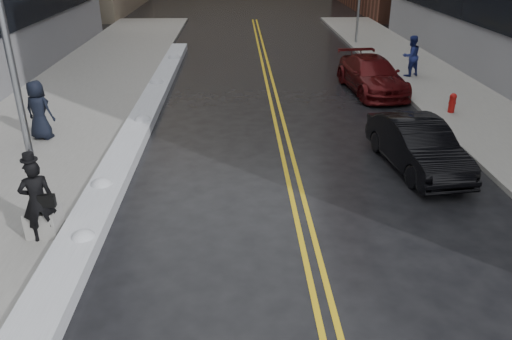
{
  "coord_description": "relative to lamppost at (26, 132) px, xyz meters",
  "views": [
    {
      "loc": [
        0.99,
        -7.62,
        6.06
      ],
      "look_at": [
        1.38,
        2.63,
        1.3
      ],
      "focal_mm": 35.0,
      "sensor_mm": 36.0,
      "label": 1
    }
  ],
  "objects": [
    {
      "name": "ground",
      "position": [
        3.3,
        -2.0,
        -2.53
      ],
      "size": [
        160.0,
        160.0,
        0.0
      ],
      "primitive_type": "plane",
      "color": "black",
      "rests_on": "ground"
    },
    {
      "name": "sidewalk_west",
      "position": [
        -2.45,
        8.0,
        -2.46
      ],
      "size": [
        5.5,
        50.0,
        0.15
      ],
      "primitive_type": "cube",
      "color": "gray",
      "rests_on": "ground"
    },
    {
      "name": "sidewalk_east",
      "position": [
        13.3,
        8.0,
        -2.46
      ],
      "size": [
        4.0,
        50.0,
        0.15
      ],
      "primitive_type": "cube",
      "color": "gray",
      "rests_on": "ground"
    },
    {
      "name": "lane_line_left",
      "position": [
        5.65,
        8.0,
        -2.53
      ],
      "size": [
        0.12,
        50.0,
        0.01
      ],
      "primitive_type": "cube",
      "color": "gold",
      "rests_on": "ground"
    },
    {
      "name": "lane_line_right",
      "position": [
        5.95,
        8.0,
        -2.53
      ],
      "size": [
        0.12,
        50.0,
        0.01
      ],
      "primitive_type": "cube",
      "color": "gold",
      "rests_on": "ground"
    },
    {
      "name": "snow_ridge",
      "position": [
        0.85,
        6.0,
        -2.36
      ],
      "size": [
        0.9,
        30.0,
        0.34
      ],
      "primitive_type": "cube",
      "color": "silver",
      "rests_on": "ground"
    },
    {
      "name": "lamppost",
      "position": [
        0.0,
        0.0,
        0.0
      ],
      "size": [
        0.65,
        0.65,
        7.62
      ],
      "color": "gray",
      "rests_on": "sidewalk_west"
    },
    {
      "name": "fire_hydrant",
      "position": [
        12.3,
        8.0,
        -1.98
      ],
      "size": [
        0.26,
        0.26,
        0.73
      ],
      "color": "maroon",
      "rests_on": "sidewalk_east"
    },
    {
      "name": "pedestrian_fedora",
      "position": [
        0.05,
        -0.24,
        -1.46
      ],
      "size": [
        0.8,
        0.68,
        1.85
      ],
      "primitive_type": "imported",
      "rotation": [
        0.0,
        0.0,
        3.56
      ],
      "color": "black",
      "rests_on": "sidewalk_west"
    },
    {
      "name": "pedestrian_c",
      "position": [
        -2.06,
        5.85,
        -1.43
      ],
      "size": [
        1.08,
        0.88,
        1.91
      ],
      "primitive_type": "imported",
      "rotation": [
        0.0,
        0.0,
        2.81
      ],
      "color": "black",
      "rests_on": "sidewalk_west"
    },
    {
      "name": "pedestrian_east",
      "position": [
        12.45,
        13.51,
        -1.45
      ],
      "size": [
        1.11,
        1.0,
        1.88
      ],
      "primitive_type": "imported",
      "rotation": [
        0.0,
        0.0,
        3.53
      ],
      "color": "navy",
      "rests_on": "sidewalk_east"
    },
    {
      "name": "car_black",
      "position": [
        9.42,
        3.42,
        -1.82
      ],
      "size": [
        2.02,
        4.45,
        1.42
      ],
      "primitive_type": "imported",
      "rotation": [
        0.0,
        0.0,
        0.12
      ],
      "color": "black",
      "rests_on": "ground"
    },
    {
      "name": "car_maroon",
      "position": [
        10.11,
        11.41,
        -1.81
      ],
      "size": [
        2.51,
        5.19,
        1.46
      ],
      "primitive_type": "imported",
      "rotation": [
        0.0,
        0.0,
        0.1
      ],
      "color": "#480B0D",
      "rests_on": "ground"
    }
  ]
}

